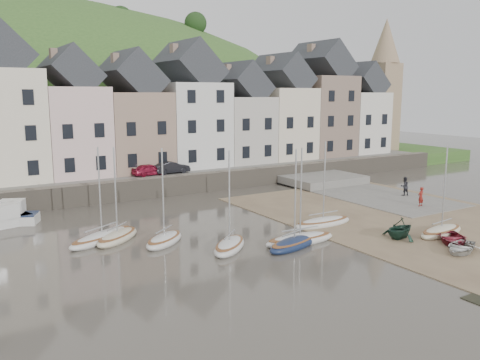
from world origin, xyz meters
TOP-DOWN VIEW (x-y plane):
  - ground at (0.00, 0.00)m, footprint 160.00×160.00m
  - quay_land at (0.00, 32.00)m, footprint 90.00×30.00m
  - quay_street at (0.00, 20.50)m, footprint 70.00×7.00m
  - seawall at (0.00, 17.00)m, footprint 70.00×1.20m
  - beach at (11.00, 0.00)m, footprint 18.00×26.00m
  - slipway at (15.00, 8.00)m, footprint 8.00×18.00m
  - hillside at (-5.00, 60.00)m, footprint 134.40×84.00m
  - townhouse_terrace at (1.76, 24.00)m, footprint 61.05×8.00m
  - church_spire at (34.55, 24.00)m, footprint 4.00×4.00m
  - sailboat_0 at (-10.61, 5.77)m, footprint 5.47×4.04m
  - sailboat_1 at (-7.40, 3.14)m, footprint 3.87×3.52m
  - sailboat_2 at (-9.72, 5.36)m, footprint 4.16×3.88m
  - sailboat_3 at (-4.48, -0.08)m, footprint 3.96×3.82m
  - sailboat_4 at (0.02, -1.28)m, footprint 5.14×1.79m
  - sailboat_5 at (-0.75, -1.70)m, footprint 4.95×2.86m
  - sailboat_6 at (4.06, 1.14)m, footprint 4.90×1.52m
  - sailboat_7 at (9.27, -4.84)m, footprint 4.57×2.05m
  - motorboat_2 at (-15.36, 13.69)m, footprint 4.98×3.42m
  - rowboat_white at (6.95, -7.89)m, footprint 3.53×3.00m
  - rowboat_green at (6.09, -4.02)m, footprint 2.89×2.58m
  - rowboat_red at (8.05, -6.55)m, footprint 3.86×3.92m
  - person_red at (14.84, 1.34)m, footprint 0.63×0.45m
  - person_dark at (17.20, 5.04)m, footprint 0.94×0.80m
  - car_left at (-1.95, 19.50)m, footprint 3.50×1.66m
  - car_right at (0.33, 19.50)m, footprint 3.73×1.52m

SIDE VIEW (x-z plane):
  - hillside at x=-5.00m, z-range -59.99..24.01m
  - ground at x=0.00m, z-range 0.00..0.00m
  - beach at x=11.00m, z-range 0.00..0.06m
  - slipway at x=15.00m, z-range 0.00..0.12m
  - sailboat_0 at x=-10.61m, z-range -2.90..3.42m
  - sailboat_4 at x=0.02m, z-range -2.90..3.42m
  - sailboat_6 at x=4.06m, z-range -2.90..3.42m
  - sailboat_5 at x=-0.75m, z-range -2.90..3.42m
  - sailboat_7 at x=9.27m, z-range -2.90..3.42m
  - sailboat_2 at x=-9.72m, z-range -2.90..3.42m
  - sailboat_3 at x=-4.48m, z-range -2.89..3.43m
  - sailboat_1 at x=-7.40m, z-range -2.89..3.43m
  - rowboat_white at x=6.95m, z-range 0.06..0.68m
  - rowboat_red at x=8.05m, z-range 0.06..0.73m
  - motorboat_2 at x=-15.36m, z-range -0.27..1.43m
  - quay_land at x=0.00m, z-range 0.00..1.50m
  - rowboat_green at x=6.09m, z-range 0.06..1.44m
  - seawall at x=0.00m, z-range 0.00..1.80m
  - person_red at x=14.84m, z-range 0.12..1.73m
  - person_dark at x=17.20m, z-range 0.12..1.83m
  - quay_street at x=0.00m, z-range 1.50..1.60m
  - car_left at x=-1.95m, z-range 1.60..2.75m
  - car_right at x=0.33m, z-range 1.60..2.80m
  - townhouse_terrace at x=1.76m, z-range 0.36..14.29m
  - church_spire at x=34.55m, z-range 2.06..20.06m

